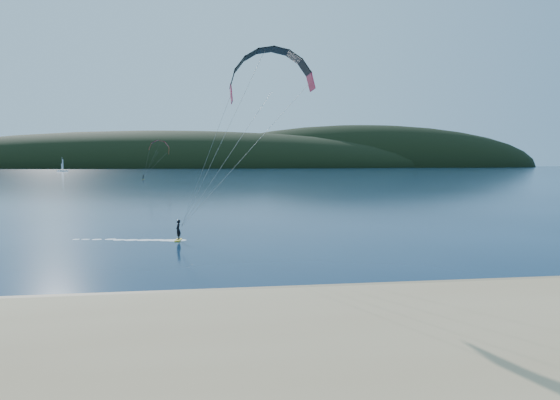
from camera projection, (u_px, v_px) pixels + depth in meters
name	position (u px, v px, depth m)	size (l,w,h in m)	color
ground	(214.00, 322.00, 22.79)	(1800.00, 1800.00, 0.00)	#061A31
wet_sand	(213.00, 295.00, 27.23)	(220.00, 2.50, 0.10)	#987B58
headland	(212.00, 167.00, 758.52)	(1200.00, 310.00, 140.00)	black
kitesurfer_near	(267.00, 97.00, 43.57)	(23.56, 6.44, 16.70)	yellow
kitesurfer_far	(159.00, 151.00, 209.37)	(13.02, 8.23, 16.33)	yellow
sailboat	(62.00, 171.00, 402.21)	(8.35, 5.50, 12.15)	white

